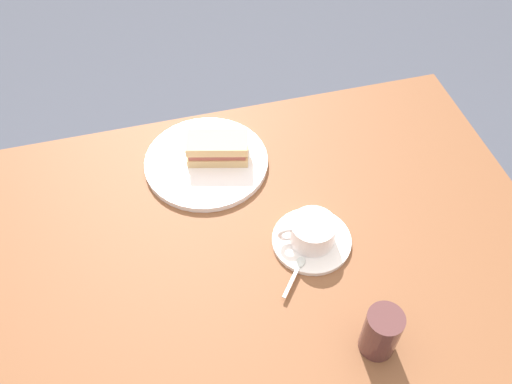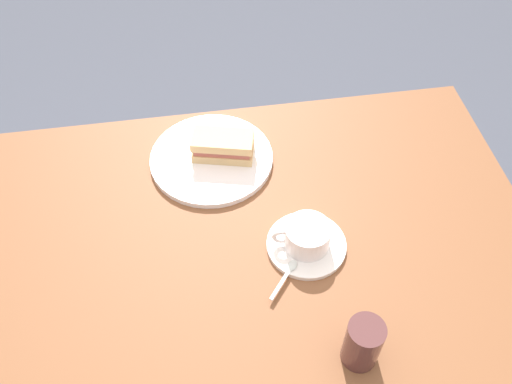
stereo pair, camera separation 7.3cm
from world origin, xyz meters
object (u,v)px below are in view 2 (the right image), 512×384
at_px(sandwich_plate, 212,159).
at_px(spoon, 288,273).
at_px(dining_table, 235,292).
at_px(coffee_saucer, 306,245).
at_px(drinking_glass, 363,343).
at_px(coffee_cup, 307,235).
at_px(sandwich_front, 223,146).

bearing_deg(sandwich_plate, spoon, -70.83).
height_order(dining_table, coffee_saucer, coffee_saucer).
relative_size(coffee_saucer, drinking_glass, 1.51).
height_order(coffee_cup, drinking_glass, drinking_glass).
relative_size(coffee_saucer, spoon, 1.92).
xyz_separation_m(coffee_saucer, drinking_glass, (0.04, -0.24, 0.05)).
bearing_deg(coffee_saucer, dining_table, -175.82).
bearing_deg(sandwich_plate, dining_table, -87.15).
bearing_deg(drinking_glass, coffee_cup, 100.14).
relative_size(sandwich_plate, sandwich_front, 1.89).
distance_m(coffee_cup, spoon, 0.08).
relative_size(dining_table, coffee_cup, 10.93).
relative_size(sandwich_plate, coffee_saucer, 1.74).
xyz_separation_m(coffee_cup, drinking_glass, (0.04, -0.24, 0.01)).
xyz_separation_m(coffee_saucer, spoon, (-0.05, -0.06, 0.01)).
xyz_separation_m(sandwich_front, coffee_saucer, (0.14, -0.27, -0.04)).
xyz_separation_m(sandwich_plate, spoon, (0.11, -0.33, 0.01)).
bearing_deg(spoon, sandwich_front, 104.55).
height_order(dining_table, coffee_cup, coffee_cup).
bearing_deg(spoon, coffee_saucer, 50.88).
bearing_deg(dining_table, coffee_cup, 4.28).
height_order(sandwich_plate, drinking_glass, drinking_glass).
xyz_separation_m(sandwich_plate, coffee_cup, (0.16, -0.26, 0.03)).
height_order(sandwich_front, coffee_saucer, sandwich_front).
distance_m(sandwich_plate, sandwich_front, 0.04).
bearing_deg(sandwich_plate, coffee_saucer, -58.05).
distance_m(dining_table, coffee_cup, 0.22).
distance_m(dining_table, coffee_saucer, 0.20).
height_order(coffee_saucer, spoon, spoon).
bearing_deg(sandwich_plate, drinking_glass, -67.75).
distance_m(dining_table, sandwich_plate, 0.30).
bearing_deg(sandwich_front, dining_table, -92.98).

